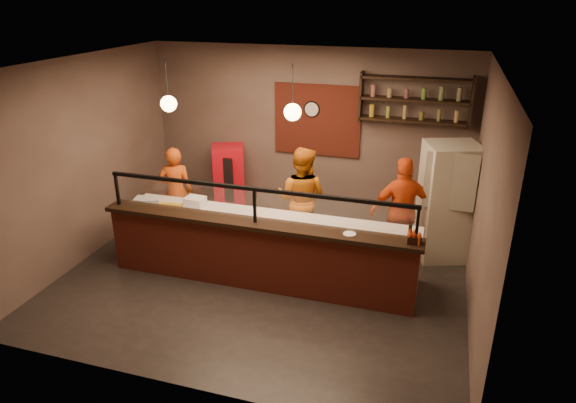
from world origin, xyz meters
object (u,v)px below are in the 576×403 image
(cook_mid, at_px, (302,199))
(pizza_dough, at_px, (278,219))
(red_cooler, at_px, (229,180))
(cook_right, at_px, (403,211))
(pepper_mill, at_px, (410,232))
(cook_left, at_px, (176,191))
(fridge, at_px, (447,202))
(condiment_caddy, at_px, (414,239))
(wall_clock, at_px, (312,109))

(cook_mid, height_order, pizza_dough, cook_mid)
(cook_mid, bearing_deg, red_cooler, -24.65)
(cook_mid, relative_size, cook_right, 1.02)
(cook_right, distance_m, pepper_mill, 1.39)
(cook_left, distance_m, fridge, 4.63)
(condiment_caddy, relative_size, pepper_mill, 0.84)
(condiment_caddy, bearing_deg, cook_mid, 143.47)
(pepper_mill, bearing_deg, wall_clock, 127.18)
(cook_left, height_order, fridge, fridge)
(pizza_dough, bearing_deg, wall_clock, 92.02)
(cook_right, relative_size, condiment_caddy, 9.53)
(cook_mid, height_order, red_cooler, cook_mid)
(condiment_caddy, xyz_separation_m, pepper_mill, (-0.07, 0.08, 0.06))
(red_cooler, relative_size, condiment_caddy, 7.41)
(wall_clock, distance_m, condiment_caddy, 3.61)
(cook_mid, bearing_deg, pepper_mill, 150.08)
(cook_mid, relative_size, condiment_caddy, 9.69)
(red_cooler, xyz_separation_m, pepper_mill, (3.59, -2.37, 0.49))
(cook_left, height_order, red_cooler, cook_left)
(red_cooler, bearing_deg, fridge, -31.71)
(wall_clock, distance_m, pizza_dough, 2.55)
(cook_mid, height_order, fridge, fridge)
(wall_clock, distance_m, cook_mid, 1.82)
(condiment_caddy, bearing_deg, cook_left, 162.30)
(cook_mid, bearing_deg, wall_clock, -75.85)
(pizza_dough, distance_m, pepper_mill, 2.02)
(wall_clock, height_order, cook_left, wall_clock)
(cook_left, distance_m, cook_right, 3.94)
(cook_left, relative_size, red_cooler, 1.18)
(wall_clock, height_order, fridge, wall_clock)
(pepper_mill, bearing_deg, red_cooler, 146.58)
(cook_left, bearing_deg, pizza_dough, 135.73)
(wall_clock, bearing_deg, fridge, -20.52)
(condiment_caddy, bearing_deg, pizza_dough, 165.82)
(cook_left, distance_m, condiment_caddy, 4.42)
(cook_mid, bearing_deg, cook_right, -173.48)
(fridge, relative_size, pizza_dough, 3.43)
(fridge, bearing_deg, cook_mid, 171.38)
(cook_right, xyz_separation_m, red_cooler, (-3.40, 1.02, -0.20))
(fridge, bearing_deg, red_cooler, 152.49)
(cook_mid, distance_m, pepper_mill, 2.29)
(cook_left, xyz_separation_m, fridge, (4.60, 0.48, 0.15))
(cook_right, distance_m, pizza_dough, 1.99)
(fridge, xyz_separation_m, pizza_dough, (-2.42, -1.31, -0.05))
(red_cooler, height_order, pizza_dough, red_cooler)
(fridge, bearing_deg, pepper_mill, -123.75)
(wall_clock, distance_m, cook_left, 2.85)
(wall_clock, relative_size, cook_mid, 0.17)
(fridge, relative_size, pepper_mill, 8.74)
(fridge, xyz_separation_m, pepper_mill, (-0.47, -1.74, 0.21))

